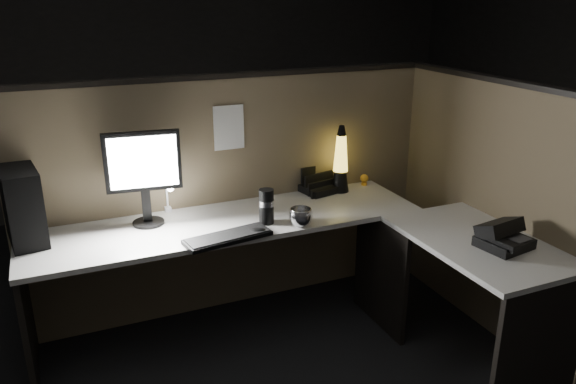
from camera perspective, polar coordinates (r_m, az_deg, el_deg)
name	(u,v)px	position (r m, az deg, el deg)	size (l,w,h in m)	color
floor	(293,379)	(3.21, 0.54, -18.44)	(6.00, 6.00, 0.00)	black
room_shell	(294,78)	(2.56, 0.66, 11.53)	(6.00, 6.00, 6.00)	silver
partition_back	(235,196)	(3.62, -5.41, -0.38)	(2.66, 0.06, 1.50)	brown
partition_right	(488,209)	(3.59, 19.68, -1.62)	(0.06, 1.66, 1.50)	brown
desk	(305,258)	(3.16, 1.70, -6.68)	(2.60, 1.60, 0.73)	beige
pc_tower	(22,205)	(3.25, -25.38, -1.18)	(0.17, 0.38, 0.40)	black
monitor	(143,169)	(3.22, -14.47, 2.27)	(0.42, 0.18, 0.54)	black
keyboard	(228,238)	(3.03, -6.13, -4.62)	(0.47, 0.16, 0.02)	black
mouse	(258,231)	(3.08, -3.08, -3.98)	(0.10, 0.07, 0.04)	black
clip_lamp	(169,195)	(3.38, -12.02, -0.33)	(0.04, 0.16, 0.21)	white
organizer	(319,185)	(3.74, 3.21, 0.69)	(0.27, 0.25, 0.18)	black
lava_lamp	(341,164)	(3.71, 5.36, 2.82)	(0.12, 0.12, 0.45)	black
travel_mug	(266,206)	(3.20, -2.21, -1.47)	(0.09, 0.09, 0.20)	black
steel_mug	(301,217)	(3.17, 1.30, -2.58)	(0.13, 0.13, 0.10)	silver
figurine	(364,178)	(3.89, 7.77, 1.39)	(0.06, 0.06, 0.06)	gold
pinned_paper	(229,128)	(3.45, -6.02, 6.52)	(0.19, 0.00, 0.27)	white
desk_phone	(502,236)	(3.12, 20.92, -4.23)	(0.27, 0.28, 0.15)	black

